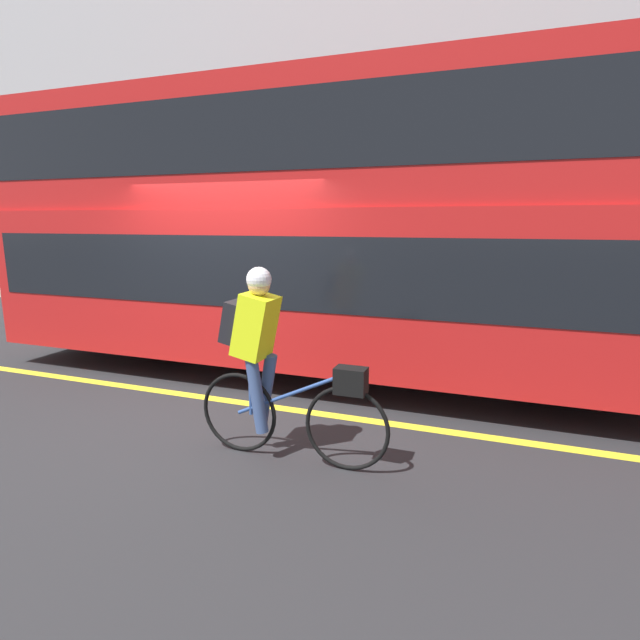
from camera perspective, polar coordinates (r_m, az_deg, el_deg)
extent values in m
plane|color=#232326|center=(6.00, -12.35, -9.13)|extent=(80.00, 80.00, 0.00)
cube|color=yellow|center=(6.08, -11.84, -8.81)|extent=(50.00, 0.14, 0.01)
cube|color=#A8A399|center=(11.13, 3.92, 0.93)|extent=(60.00, 1.69, 0.15)
cube|color=#9E9EA3|center=(12.09, 5.65, 21.35)|extent=(60.00, 0.30, 8.39)
cylinder|color=black|center=(6.55, 26.35, -3.33)|extent=(1.09, 0.30, 1.09)
cylinder|color=black|center=(8.21, -17.57, 0.08)|extent=(1.09, 0.30, 1.09)
cube|color=#B21919|center=(6.73, 1.81, 4.43)|extent=(9.27, 2.60, 1.87)
cube|color=black|center=(6.70, 1.82, 6.33)|extent=(8.89, 2.62, 0.82)
cube|color=#B21919|center=(6.74, 1.90, 18.74)|extent=(9.27, 2.49, 1.48)
cube|color=black|center=(6.75, 1.90, 19.37)|extent=(8.89, 2.51, 0.83)
torus|color=black|center=(4.25, 3.07, -12.27)|extent=(0.74, 0.04, 0.74)
torus|color=black|center=(4.63, -9.24, -10.38)|extent=(0.74, 0.04, 0.74)
cylinder|color=#2D4C8C|center=(4.33, -3.41, -8.45)|extent=(1.03, 0.03, 0.50)
cylinder|color=#2D4C8C|center=(4.48, -7.97, -7.38)|extent=(0.03, 0.03, 0.54)
cube|color=black|center=(4.09, 3.54, -6.94)|extent=(0.26, 0.16, 0.22)
cube|color=#D8EA19|center=(4.30, -7.34, -0.65)|extent=(0.37, 0.32, 0.58)
cube|color=black|center=(4.39, -9.66, -0.20)|extent=(0.21, 0.26, 0.38)
cylinder|color=#384C7A|center=(4.52, -6.17, -7.89)|extent=(0.22, 0.11, 0.66)
cylinder|color=#384C7A|center=(4.37, -7.23, -8.60)|extent=(0.20, 0.11, 0.66)
sphere|color=tan|center=(4.23, -6.98, 4.04)|extent=(0.19, 0.19, 0.19)
sphere|color=silver|center=(4.22, -7.00, 4.61)|extent=(0.21, 0.21, 0.21)
cylinder|color=#59595B|center=(10.56, 29.16, 5.57)|extent=(0.07, 0.07, 2.25)
cube|color=white|center=(10.49, 29.67, 10.41)|extent=(0.36, 0.02, 0.36)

